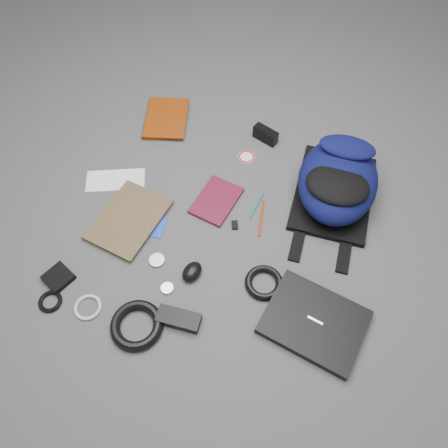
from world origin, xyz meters
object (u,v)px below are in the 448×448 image
(mouse, at_px, (192,272))
(pouch, at_px, (58,278))
(laptop, at_px, (314,322))
(textbook_red, at_px, (145,118))
(comic_book, at_px, (105,209))
(compact_camera, at_px, (265,135))
(dvd_case, at_px, (216,201))
(power_brick, at_px, (179,319))
(backpack, at_px, (338,180))

(mouse, xyz_separation_m, pouch, (-0.43, -0.15, -0.01))
(laptop, relative_size, textbook_red, 1.29)
(comic_book, distance_m, compact_camera, 0.72)
(mouse, bearing_deg, dvd_case, 108.59)
(power_brick, bearing_deg, compact_camera, 82.95)
(dvd_case, bearing_deg, mouse, -75.85)
(laptop, relative_size, compact_camera, 2.95)
(backpack, xyz_separation_m, comic_book, (-0.81, -0.33, -0.08))
(textbook_red, bearing_deg, dvd_case, -51.37)
(backpack, bearing_deg, comic_book, -159.19)
(comic_book, height_order, pouch, same)
(dvd_case, height_order, mouse, mouse)
(backpack, bearing_deg, power_brick, -122.21)
(textbook_red, xyz_separation_m, pouch, (0.01, -0.80, -0.00))
(textbook_red, xyz_separation_m, mouse, (0.45, -0.64, 0.01))
(power_brick, height_order, pouch, power_brick)
(textbook_red, height_order, mouse, mouse)
(dvd_case, bearing_deg, textbook_red, 154.32)
(laptop, bearing_deg, compact_camera, 127.64)
(comic_book, relative_size, dvd_case, 1.49)
(comic_book, xyz_separation_m, mouse, (0.40, -0.16, 0.01))
(comic_book, distance_m, pouch, 0.31)
(backpack, bearing_deg, laptop, -88.11)
(textbook_red, relative_size, compact_camera, 2.29)
(backpack, distance_m, mouse, 0.64)
(compact_camera, bearing_deg, backpack, -10.74)
(dvd_case, distance_m, power_brick, 0.49)
(laptop, bearing_deg, power_brick, -151.97)
(compact_camera, xyz_separation_m, mouse, (-0.08, -0.69, -0.01))
(dvd_case, distance_m, compact_camera, 0.38)
(power_brick, bearing_deg, backpack, 56.61)
(laptop, relative_size, pouch, 3.63)
(comic_book, bearing_deg, pouch, -85.34)
(laptop, distance_m, dvd_case, 0.58)
(laptop, height_order, mouse, mouse)
(textbook_red, xyz_separation_m, compact_camera, (0.53, 0.04, 0.02))
(dvd_case, xyz_separation_m, power_brick, (0.03, -0.49, 0.01))
(backpack, xyz_separation_m, compact_camera, (-0.32, 0.20, -0.06))
(backpack, distance_m, dvd_case, 0.46)
(mouse, bearing_deg, pouch, -144.69)
(laptop, height_order, power_brick, power_brick)
(comic_book, height_order, compact_camera, compact_camera)
(power_brick, bearing_deg, comic_book, 139.61)
(comic_book, bearing_deg, laptop, -3.50)
(laptop, height_order, textbook_red, laptop)
(mouse, bearing_deg, compact_camera, 98.92)
(laptop, height_order, pouch, laptop)
(compact_camera, distance_m, pouch, 0.99)
(comic_book, bearing_deg, power_brick, -27.75)
(laptop, bearing_deg, backpack, 105.16)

